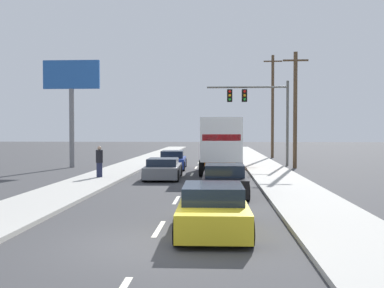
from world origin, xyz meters
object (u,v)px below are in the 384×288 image
(car_blue, at_px, (173,160))
(traffic_signal_mast, at_px, (254,103))
(car_yellow, at_px, (213,210))
(roadside_billboard, at_px, (71,91))
(box_truck, at_px, (220,142))
(car_black, at_px, (224,181))
(pedestrian_near_corner, at_px, (99,162))
(utility_pole_mid, at_px, (295,108))
(utility_pole_far, at_px, (273,105))
(car_gray, at_px, (163,169))

(car_blue, height_order, traffic_signal_mast, traffic_signal_mast)
(car_yellow, height_order, roadside_billboard, roadside_billboard)
(box_truck, relative_size, roadside_billboard, 0.94)
(car_black, bearing_deg, box_truck, 90.91)
(car_black, xyz_separation_m, roadside_billboard, (-10.97, 13.24, 5.02))
(car_blue, bearing_deg, pedestrian_near_corner, -115.50)
(car_blue, distance_m, utility_pole_mid, 9.52)
(car_yellow, relative_size, utility_pole_far, 0.40)
(car_gray, bearing_deg, utility_pole_mid, 41.10)
(box_truck, bearing_deg, pedestrian_near_corner, -149.97)
(car_gray, xyz_separation_m, box_truck, (3.17, 3.20, 1.43))
(car_black, bearing_deg, pedestrian_near_corner, 141.36)
(car_black, relative_size, pedestrian_near_corner, 2.49)
(box_truck, relative_size, car_black, 1.73)
(traffic_signal_mast, height_order, roadside_billboard, roadside_billboard)
(car_blue, height_order, pedestrian_near_corner, pedestrian_near_corner)
(car_blue, relative_size, utility_pole_mid, 0.53)
(traffic_signal_mast, height_order, utility_pole_far, utility_pole_far)
(car_black, xyz_separation_m, utility_pole_far, (5.10, 25.49, 4.62))
(car_blue, height_order, car_yellow, car_blue)
(car_gray, xyz_separation_m, utility_pole_mid, (8.56, 7.47, 3.75))
(utility_pole_mid, bearing_deg, car_yellow, -105.59)
(car_gray, bearing_deg, utility_pole_far, 66.58)
(car_black, xyz_separation_m, pedestrian_near_corner, (-6.78, 5.42, 0.40))
(car_yellow, xyz_separation_m, utility_pole_far, (5.48, 32.13, 4.62))
(car_yellow, relative_size, roadside_billboard, 0.52)
(car_gray, bearing_deg, pedestrian_near_corner, -169.58)
(traffic_signal_mast, relative_size, utility_pole_mid, 0.79)
(utility_pole_mid, distance_m, utility_pole_far, 11.99)
(car_yellow, bearing_deg, utility_pole_mid, 74.41)
(car_black, bearing_deg, car_blue, 105.57)
(utility_pole_mid, height_order, pedestrian_near_corner, utility_pole_mid)
(car_yellow, bearing_deg, car_gray, 103.01)
(utility_pole_mid, bearing_deg, pedestrian_near_corner, -146.01)
(car_black, distance_m, utility_pole_far, 26.40)
(pedestrian_near_corner, bearing_deg, box_truck, 30.03)
(car_blue, height_order, car_black, car_black)
(car_yellow, bearing_deg, traffic_signal_mast, 82.74)
(traffic_signal_mast, height_order, utility_pole_mid, utility_pole_mid)
(car_gray, height_order, box_truck, box_truck)
(traffic_signal_mast, distance_m, utility_pole_far, 9.98)
(car_blue, height_order, utility_pole_mid, utility_pole_mid)
(box_truck, relative_size, car_yellow, 1.80)
(box_truck, relative_size, traffic_signal_mast, 1.13)
(box_truck, distance_m, utility_pole_mid, 7.26)
(traffic_signal_mast, bearing_deg, box_truck, -111.72)
(traffic_signal_mast, relative_size, utility_pole_far, 0.64)
(car_gray, distance_m, car_black, 6.91)
(car_black, height_order, roadside_billboard, roadside_billboard)
(car_gray, distance_m, box_truck, 4.73)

